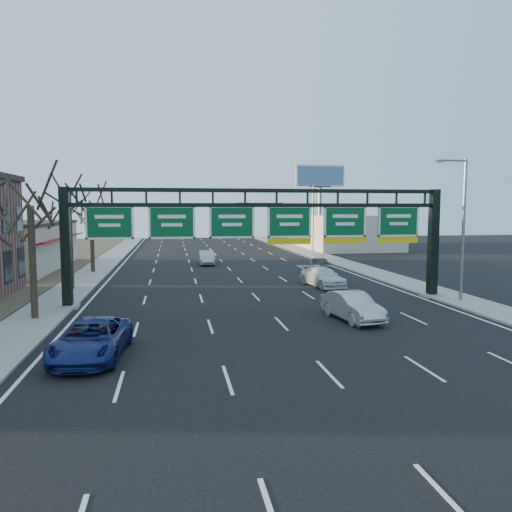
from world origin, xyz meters
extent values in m
plane|color=black|center=(0.00, 0.00, 0.00)|extent=(160.00, 160.00, 0.00)
cube|color=gray|center=(-12.80, 20.00, 0.06)|extent=(3.00, 120.00, 0.12)
cube|color=gray|center=(12.80, 20.00, 0.06)|extent=(3.00, 120.00, 0.12)
cube|color=white|center=(0.00, 20.00, 0.01)|extent=(21.60, 120.00, 0.01)
cube|color=black|center=(-11.70, 8.00, 3.60)|extent=(0.55, 0.55, 7.20)
cube|color=gray|center=(-11.70, 8.00, 0.10)|extent=(1.20, 1.20, 0.20)
cube|color=black|center=(11.70, 8.00, 3.60)|extent=(0.55, 0.55, 7.20)
cube|color=gray|center=(11.70, 8.00, 0.10)|extent=(1.20, 1.20, 0.20)
cube|color=black|center=(0.00, 8.00, 7.05)|extent=(23.40, 0.25, 0.25)
cube|color=black|center=(0.00, 8.00, 6.15)|extent=(23.40, 0.25, 0.25)
cube|color=#054D24|center=(-9.17, 8.00, 5.10)|extent=(2.80, 0.10, 2.00)
cube|color=#054D24|center=(-5.50, 8.00, 5.10)|extent=(2.80, 0.10, 2.00)
cube|color=#054D24|center=(-1.83, 8.00, 5.10)|extent=(2.80, 0.10, 2.00)
cube|color=#054D24|center=(1.83, 8.00, 5.10)|extent=(2.80, 0.10, 2.00)
cube|color=yellow|center=(1.83, 8.00, 3.88)|extent=(2.80, 0.10, 0.40)
cube|color=#054D24|center=(5.50, 8.00, 5.10)|extent=(2.80, 0.10, 2.00)
cube|color=yellow|center=(5.50, 8.00, 3.88)|extent=(2.80, 0.10, 0.40)
cube|color=#054D24|center=(9.17, 8.00, 5.10)|extent=(2.80, 0.10, 2.00)
cube|color=yellow|center=(9.17, 8.00, 3.88)|extent=(2.80, 0.10, 0.40)
cube|color=#BAB39A|center=(-21.50, 29.00, 2.20)|extent=(10.00, 18.00, 4.40)
cube|color=#332B26|center=(-21.50, 29.00, 4.55)|extent=(10.40, 18.40, 0.30)
cube|color=#9C0F10|center=(-16.40, 29.00, 3.00)|extent=(1.20, 18.00, 0.40)
cube|color=#BAB39A|center=(20.00, 50.00, 2.50)|extent=(12.00, 20.00, 5.00)
cylinder|color=black|center=(-12.80, 5.00, 3.16)|extent=(0.36, 0.36, 6.08)
cylinder|color=black|center=(-12.80, 15.00, 3.54)|extent=(0.36, 0.36, 6.84)
cylinder|color=black|center=(-12.80, 25.00, 3.35)|extent=(0.36, 0.36, 6.46)
cylinder|color=slate|center=(12.60, 6.00, 4.62)|extent=(0.20, 0.20, 9.00)
cylinder|color=slate|center=(11.70, 6.00, 9.02)|extent=(1.80, 0.12, 0.12)
cube|color=slate|center=(10.80, 6.00, 8.97)|extent=(0.50, 0.22, 0.15)
cylinder|color=slate|center=(12.60, 40.00, 4.62)|extent=(0.20, 0.20, 9.00)
cylinder|color=slate|center=(11.70, 40.00, 9.02)|extent=(1.80, 0.12, 0.12)
cube|color=slate|center=(10.80, 40.00, 8.97)|extent=(0.50, 0.22, 0.15)
cylinder|color=slate|center=(15.00, 45.00, 4.50)|extent=(0.50, 0.50, 9.00)
cube|color=slate|center=(15.00, 45.00, 9.00)|extent=(3.00, 0.30, 0.20)
cube|color=white|center=(15.00, 45.00, 10.50)|extent=(7.00, 0.30, 3.00)
cube|color=teal|center=(15.00, 44.80, 10.50)|extent=(6.60, 0.05, 2.60)
cylinder|color=black|center=(11.80, 55.00, 3.50)|extent=(0.18, 0.18, 7.00)
cylinder|color=black|center=(8.00, 55.00, 6.80)|extent=(7.60, 0.14, 0.14)
imported|color=black|center=(6.00, 55.00, 6.00)|extent=(0.20, 0.20, 1.00)
imported|color=black|center=(2.00, 55.00, 6.00)|extent=(0.54, 0.54, 1.62)
imported|color=navy|center=(-8.72, -2.59, 0.75)|extent=(2.95, 5.62, 1.51)
imported|color=#A8A8AD|center=(3.91, 2.17, 0.75)|extent=(2.29, 4.74, 1.50)
imported|color=silver|center=(5.82, 13.63, 0.72)|extent=(2.91, 5.24, 1.44)
imported|color=#3A3D3F|center=(8.22, 22.12, 0.69)|extent=(1.99, 4.20, 1.39)
imported|color=#A9A9AE|center=(-1.93, 30.15, 0.73)|extent=(1.58, 4.43, 1.45)
camera|label=1|loc=(-5.49, -22.79, 5.92)|focal=35.00mm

